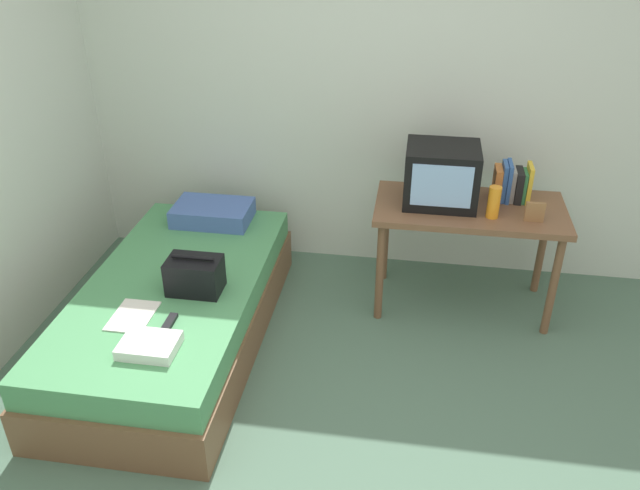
{
  "coord_description": "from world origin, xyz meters",
  "views": [
    {
      "loc": [
        0.33,
        -2.21,
        2.47
      ],
      "look_at": [
        -0.19,
        1.04,
        0.6
      ],
      "focal_mm": 36.28,
      "sensor_mm": 36.0,
      "label": 1
    }
  ],
  "objects_px": {
    "water_bottle": "(494,202)",
    "handbag": "(195,275)",
    "desk": "(469,219)",
    "remote_dark": "(169,323)",
    "magazine": "(133,316)",
    "folded_towel": "(149,345)",
    "tv": "(441,175)",
    "book_row": "(512,183)",
    "pillow": "(213,213)",
    "bed": "(176,312)",
    "picture_frame": "(535,212)"
  },
  "relations": [
    {
      "from": "desk",
      "to": "tv",
      "type": "relative_size",
      "value": 2.64
    },
    {
      "from": "desk",
      "to": "tv",
      "type": "height_order",
      "value": "tv"
    },
    {
      "from": "tv",
      "to": "pillow",
      "type": "relative_size",
      "value": 0.86
    },
    {
      "from": "picture_frame",
      "to": "magazine",
      "type": "relative_size",
      "value": 0.41
    },
    {
      "from": "picture_frame",
      "to": "remote_dark",
      "type": "relative_size",
      "value": 0.77
    },
    {
      "from": "folded_towel",
      "to": "picture_frame",
      "type": "bearing_deg",
      "value": 30.81
    },
    {
      "from": "tv",
      "to": "folded_towel",
      "type": "height_order",
      "value": "tv"
    },
    {
      "from": "tv",
      "to": "handbag",
      "type": "bearing_deg",
      "value": -149.48
    },
    {
      "from": "pillow",
      "to": "remote_dark",
      "type": "height_order",
      "value": "pillow"
    },
    {
      "from": "magazine",
      "to": "remote_dark",
      "type": "xyz_separation_m",
      "value": [
        0.22,
        -0.04,
        0.01
      ]
    },
    {
      "from": "desk",
      "to": "handbag",
      "type": "xyz_separation_m",
      "value": [
        -1.53,
        -0.75,
        -0.09
      ]
    },
    {
      "from": "book_row",
      "to": "handbag",
      "type": "xyz_separation_m",
      "value": [
        -1.77,
        -0.89,
        -0.29
      ]
    },
    {
      "from": "bed",
      "to": "magazine",
      "type": "height_order",
      "value": "magazine"
    },
    {
      "from": "desk",
      "to": "water_bottle",
      "type": "height_order",
      "value": "water_bottle"
    },
    {
      "from": "magazine",
      "to": "folded_towel",
      "type": "distance_m",
      "value": 0.32
    },
    {
      "from": "desk",
      "to": "remote_dark",
      "type": "distance_m",
      "value": 1.91
    },
    {
      "from": "handbag",
      "to": "remote_dark",
      "type": "relative_size",
      "value": 1.92
    },
    {
      "from": "desk",
      "to": "pillow",
      "type": "height_order",
      "value": "desk"
    },
    {
      "from": "water_bottle",
      "to": "magazine",
      "type": "height_order",
      "value": "water_bottle"
    },
    {
      "from": "desk",
      "to": "remote_dark",
      "type": "bearing_deg",
      "value": -145.15
    },
    {
      "from": "bed",
      "to": "desk",
      "type": "relative_size",
      "value": 1.72
    },
    {
      "from": "handbag",
      "to": "folded_towel",
      "type": "distance_m",
      "value": 0.56
    },
    {
      "from": "desk",
      "to": "handbag",
      "type": "distance_m",
      "value": 1.7
    },
    {
      "from": "water_bottle",
      "to": "folded_towel",
      "type": "bearing_deg",
      "value": -145.39
    },
    {
      "from": "water_bottle",
      "to": "handbag",
      "type": "bearing_deg",
      "value": -159.2
    },
    {
      "from": "handbag",
      "to": "pillow",
      "type": "bearing_deg",
      "value": 100.76
    },
    {
      "from": "picture_frame",
      "to": "remote_dark",
      "type": "height_order",
      "value": "picture_frame"
    },
    {
      "from": "folded_towel",
      "to": "handbag",
      "type": "bearing_deg",
      "value": 84.19
    },
    {
      "from": "tv",
      "to": "magazine",
      "type": "xyz_separation_m",
      "value": [
        -1.59,
        -1.08,
        -0.46
      ]
    },
    {
      "from": "bed",
      "to": "water_bottle",
      "type": "bearing_deg",
      "value": 17.01
    },
    {
      "from": "folded_towel",
      "to": "bed",
      "type": "bearing_deg",
      "value": 100.54
    },
    {
      "from": "desk",
      "to": "bed",
      "type": "bearing_deg",
      "value": -158.04
    },
    {
      "from": "desk",
      "to": "handbag",
      "type": "height_order",
      "value": "desk"
    },
    {
      "from": "picture_frame",
      "to": "tv",
      "type": "bearing_deg",
      "value": 161.83
    },
    {
      "from": "tv",
      "to": "water_bottle",
      "type": "bearing_deg",
      "value": -27.46
    },
    {
      "from": "water_bottle",
      "to": "magazine",
      "type": "distance_m",
      "value": 2.14
    },
    {
      "from": "tv",
      "to": "remote_dark",
      "type": "height_order",
      "value": "tv"
    },
    {
      "from": "remote_dark",
      "to": "book_row",
      "type": "bearing_deg",
      "value": 34.08
    },
    {
      "from": "tv",
      "to": "pillow",
      "type": "bearing_deg",
      "value": 177.9
    },
    {
      "from": "book_row",
      "to": "magazine",
      "type": "distance_m",
      "value": 2.38
    },
    {
      "from": "remote_dark",
      "to": "bed",
      "type": "bearing_deg",
      "value": 108.54
    },
    {
      "from": "tv",
      "to": "handbag",
      "type": "height_order",
      "value": "tv"
    },
    {
      "from": "remote_dark",
      "to": "folded_towel",
      "type": "bearing_deg",
      "value": -95.36
    },
    {
      "from": "book_row",
      "to": "handbag",
      "type": "height_order",
      "value": "book_row"
    },
    {
      "from": "picture_frame",
      "to": "folded_towel",
      "type": "bearing_deg",
      "value": -149.19
    },
    {
      "from": "tv",
      "to": "water_bottle",
      "type": "distance_m",
      "value": 0.36
    },
    {
      "from": "water_bottle",
      "to": "folded_towel",
      "type": "xyz_separation_m",
      "value": [
        -1.7,
        -1.17,
        -0.35
      ]
    },
    {
      "from": "picture_frame",
      "to": "handbag",
      "type": "relative_size",
      "value": 0.4
    },
    {
      "from": "picture_frame",
      "to": "pillow",
      "type": "bearing_deg",
      "value": 173.45
    },
    {
      "from": "desk",
      "to": "magazine",
      "type": "distance_m",
      "value": 2.08
    }
  ]
}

